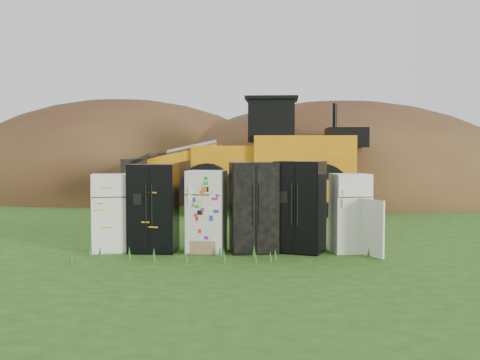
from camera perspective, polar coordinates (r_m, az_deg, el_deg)
The scene contains 10 objects.
ground at distance 12.03m, azimuth -0.68°, elevation -6.81°, with size 120.00×120.00×0.00m, color #255215.
fridge_leftmost at distance 12.23m, azimuth -12.28°, elevation -3.06°, with size 0.68×0.65×1.54m, color white, non-canonical shape.
fridge_black_side at distance 12.03m, azimuth -8.21°, elevation -2.66°, with size 0.91×0.72×1.74m, color black, non-canonical shape.
fridge_sticker at distance 11.91m, azimuth -3.21°, elevation -2.99°, with size 0.72×0.66×1.61m, color silver, non-canonical shape.
fridge_dark_mid at distance 11.88m, azimuth 1.30°, elevation -2.60°, with size 0.91×0.74×1.78m, color black, non-canonical shape.
fridge_black_right at distance 11.94m, azimuth 5.71°, elevation -2.54°, with size 0.90×0.75×1.80m, color black, non-canonical shape.
fridge_open_door at distance 12.10m, azimuth 10.41°, elevation -3.09°, with size 0.70×0.65×1.55m, color white, non-canonical shape.
wheel_loader at distance 19.35m, azimuth 0.26°, elevation 2.38°, with size 7.60×3.08×3.68m, color orange, non-canonical shape.
dirt_mound_right at distance 25.19m, azimuth 9.54°, elevation -1.71°, with size 15.96×11.70×8.01m, color #3F1F14.
dirt_mound_left at distance 27.07m, azimuth -11.12°, elevation -1.40°, with size 15.45×11.59×8.41m, color #3F1F14.
Camera 1 is at (0.09, -11.85, 2.05)m, focal length 45.00 mm.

